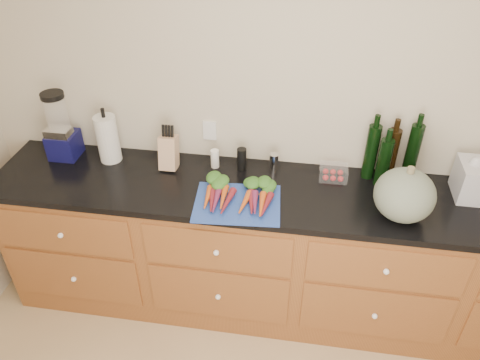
% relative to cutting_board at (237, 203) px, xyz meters
% --- Properties ---
extents(wall_back, '(4.10, 0.05, 2.60)m').
position_rel_cutting_board_xyz_m(wall_back, '(0.36, 0.48, 0.35)').
color(wall_back, beige).
rests_on(wall_back, ground).
extents(cabinets, '(3.60, 0.64, 0.90)m').
position_rel_cutting_board_xyz_m(cabinets, '(0.36, 0.16, -0.50)').
color(cabinets, brown).
rests_on(cabinets, ground).
extents(countertop, '(3.64, 0.62, 0.04)m').
position_rel_cutting_board_xyz_m(countertop, '(0.36, 0.16, -0.03)').
color(countertop, black).
rests_on(countertop, cabinets).
extents(cutting_board, '(0.49, 0.38, 0.01)m').
position_rel_cutting_board_xyz_m(cutting_board, '(0.00, 0.00, 0.00)').
color(cutting_board, '#23439B').
rests_on(cutting_board, countertop).
extents(carrots, '(0.40, 0.29, 0.06)m').
position_rel_cutting_board_xyz_m(carrots, '(-0.00, 0.04, 0.03)').
color(carrots, '#D55719').
rests_on(carrots, cutting_board).
extents(squash, '(0.31, 0.31, 0.28)m').
position_rel_cutting_board_xyz_m(squash, '(0.85, 0.03, 0.13)').
color(squash, '#546151').
rests_on(squash, countertop).
extents(blender_appliance, '(0.17, 0.17, 0.42)m').
position_rel_cutting_board_xyz_m(blender_appliance, '(-1.13, 0.32, 0.18)').
color(blender_appliance, '#0E0E41').
rests_on(blender_appliance, countertop).
extents(paper_towel, '(0.13, 0.13, 0.29)m').
position_rel_cutting_board_xyz_m(paper_towel, '(-0.84, 0.32, 0.14)').
color(paper_towel, silver).
rests_on(paper_towel, countertop).
extents(knife_block, '(0.10, 0.10, 0.20)m').
position_rel_cutting_board_xyz_m(knife_block, '(-0.46, 0.30, 0.09)').
color(knife_block, tan).
rests_on(knife_block, countertop).
extents(grinder_salt, '(0.05, 0.05, 0.11)m').
position_rel_cutting_board_xyz_m(grinder_salt, '(-0.19, 0.34, 0.05)').
color(grinder_salt, white).
rests_on(grinder_salt, countertop).
extents(grinder_pepper, '(0.06, 0.06, 0.14)m').
position_rel_cutting_board_xyz_m(grinder_pepper, '(-0.03, 0.34, 0.06)').
color(grinder_pepper, black).
rests_on(grinder_pepper, countertop).
extents(canister_chrome, '(0.05, 0.05, 0.12)m').
position_rel_cutting_board_xyz_m(canister_chrome, '(0.16, 0.34, 0.05)').
color(canister_chrome, silver).
rests_on(canister_chrome, countertop).
extents(tomato_box, '(0.16, 0.13, 0.07)m').
position_rel_cutting_board_xyz_m(tomato_box, '(0.51, 0.33, 0.03)').
color(tomato_box, white).
rests_on(tomato_box, countertop).
extents(bottles, '(0.29, 0.15, 0.35)m').
position_rel_cutting_board_xyz_m(bottles, '(0.81, 0.37, 0.16)').
color(bottles, black).
rests_on(bottles, countertop).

